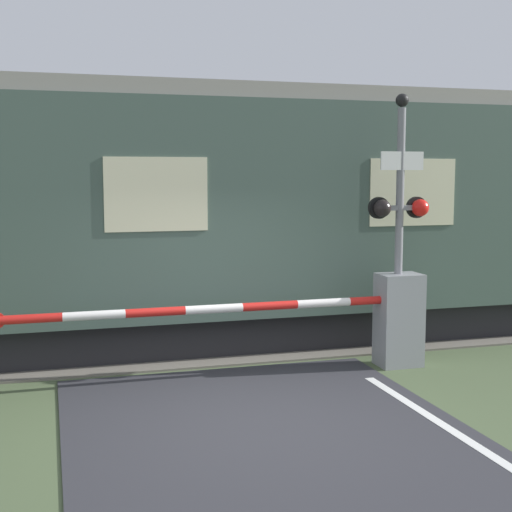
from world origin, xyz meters
name	(u,v)px	position (x,y,z in m)	size (l,w,h in m)	color
ground_plane	(256,418)	(0.00, 0.00, 0.00)	(80.00, 80.00, 0.00)	#475638
track_bed	(191,341)	(0.00, 3.73, 0.02)	(36.00, 3.20, 0.13)	#666056
train	(144,216)	(-0.72, 3.73, 2.04)	(14.10, 2.75, 3.99)	black
crossing_barrier	(371,318)	(2.12, 1.54, 0.70)	(5.72, 0.44, 1.30)	gray
signal_post	(400,214)	(2.53, 1.57, 2.14)	(0.88, 0.26, 3.77)	gray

